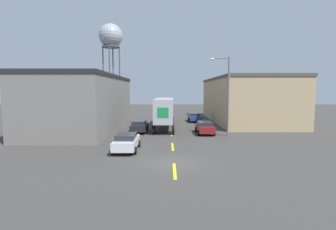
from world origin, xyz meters
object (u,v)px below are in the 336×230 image
at_px(parked_car_left_far, 140,126).
at_px(water_tower, 111,37).
at_px(parked_car_right_mid, 205,127).
at_px(street_lamp, 227,91).
at_px(semi_truck, 165,110).
at_px(parked_car_right_far, 195,117).
at_px(parked_car_left_near, 127,142).

height_order(parked_car_left_far, water_tower, water_tower).
relative_size(parked_car_right_mid, street_lamp, 0.51).
bearing_deg(semi_truck, parked_car_right_far, 57.11).
xyz_separation_m(parked_car_right_mid, water_tower, (-18.07, 33.06, 17.06)).
distance_m(parked_car_right_mid, parked_car_left_near, 11.88).
height_order(parked_car_right_mid, water_tower, water_tower).
xyz_separation_m(semi_truck, parked_car_right_far, (4.87, 7.30, -1.64)).
bearing_deg(semi_truck, parked_car_left_far, -128.16).
bearing_deg(parked_car_right_mid, water_tower, 118.66).
relative_size(semi_truck, street_lamp, 1.50).
bearing_deg(parked_car_right_mid, street_lamp, -39.80).
bearing_deg(street_lamp, water_tower, 120.09).
bearing_deg(parked_car_left_far, water_tower, 107.61).
relative_size(semi_truck, parked_car_right_mid, 2.94).
xyz_separation_m(water_tower, street_lamp, (20.17, -34.81, -12.80)).
height_order(parked_car_right_far, parked_car_left_far, same).
distance_m(parked_car_right_mid, street_lamp, 5.06).
distance_m(parked_car_left_near, street_lamp, 13.00).
relative_size(parked_car_right_far, parked_car_right_mid, 1.00).
distance_m(semi_truck, parked_car_left_far, 5.13).
bearing_deg(parked_car_right_mid, parked_car_left_near, -131.92).
height_order(parked_car_left_near, water_tower, water_tower).
xyz_separation_m(parked_car_left_near, street_lamp, (10.04, 7.09, 4.26)).
xyz_separation_m(parked_car_right_far, water_tower, (-18.07, 20.84, 17.06)).
height_order(parked_car_left_near, street_lamp, street_lamp).
bearing_deg(parked_car_right_far, semi_truck, -123.72).
relative_size(parked_car_right_far, parked_car_left_far, 1.00).
bearing_deg(parked_car_right_far, water_tower, 130.93).
distance_m(parked_car_right_far, parked_car_left_far, 13.63).
xyz_separation_m(parked_car_right_mid, parked_car_left_near, (-7.93, -8.84, 0.00)).
bearing_deg(semi_truck, water_tower, 115.95).
height_order(parked_car_right_far, water_tower, water_tower).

